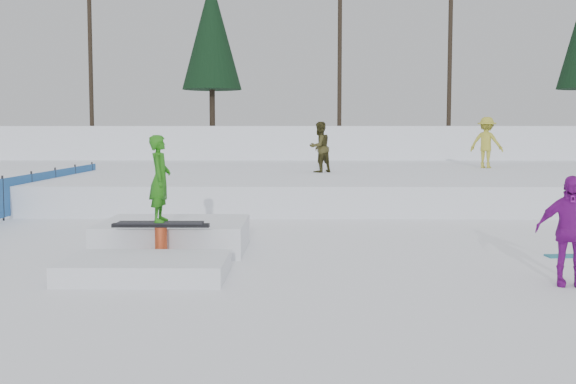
{
  "coord_description": "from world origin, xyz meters",
  "views": [
    {
      "loc": [
        0.69,
        -10.73,
        2.18
      ],
      "look_at": [
        0.5,
        2.0,
        1.1
      ],
      "focal_mm": 45.0,
      "sensor_mm": 36.0,
      "label": 1
    }
  ],
  "objects_px": {
    "safety_fence": "(3,198)",
    "walker_ygreen": "(486,143)",
    "walker_olive": "(320,147)",
    "spectator_purple": "(569,231)",
    "jib_rail_feature": "(167,240)"
  },
  "relations": [
    {
      "from": "safety_fence",
      "to": "jib_rail_feature",
      "type": "height_order",
      "value": "jib_rail_feature"
    },
    {
      "from": "safety_fence",
      "to": "jib_rail_feature",
      "type": "relative_size",
      "value": 3.64
    },
    {
      "from": "safety_fence",
      "to": "jib_rail_feature",
      "type": "xyz_separation_m",
      "value": [
        4.92,
        -5.01,
        -0.25
      ]
    },
    {
      "from": "walker_olive",
      "to": "jib_rail_feature",
      "type": "distance_m",
      "value": 12.04
    },
    {
      "from": "walker_olive",
      "to": "jib_rail_feature",
      "type": "xyz_separation_m",
      "value": [
        -2.97,
        -11.59,
        -1.34
      ]
    },
    {
      "from": "spectator_purple",
      "to": "jib_rail_feature",
      "type": "xyz_separation_m",
      "value": [
        -6.08,
        2.21,
        -0.48
      ]
    },
    {
      "from": "walker_olive",
      "to": "spectator_purple",
      "type": "xyz_separation_m",
      "value": [
        3.12,
        -13.8,
        -0.86
      ]
    },
    {
      "from": "walker_olive",
      "to": "walker_ygreen",
      "type": "bearing_deg",
      "value": 164.73
    },
    {
      "from": "jib_rail_feature",
      "to": "spectator_purple",
      "type": "bearing_deg",
      "value": -19.96
    },
    {
      "from": "safety_fence",
      "to": "walker_olive",
      "type": "bearing_deg",
      "value": 39.89
    },
    {
      "from": "walker_ygreen",
      "to": "spectator_purple",
      "type": "xyz_separation_m",
      "value": [
        -3.16,
        -16.77,
        -0.96
      ]
    },
    {
      "from": "safety_fence",
      "to": "walker_olive",
      "type": "distance_m",
      "value": 10.33
    },
    {
      "from": "safety_fence",
      "to": "walker_olive",
      "type": "height_order",
      "value": "walker_olive"
    },
    {
      "from": "safety_fence",
      "to": "walker_ygreen",
      "type": "bearing_deg",
      "value": 34.02
    },
    {
      "from": "safety_fence",
      "to": "walker_ygreen",
      "type": "height_order",
      "value": "walker_ygreen"
    }
  ]
}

